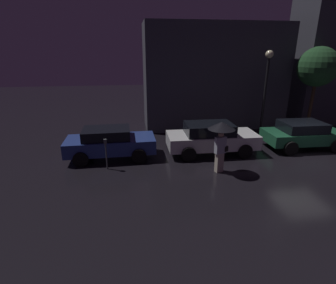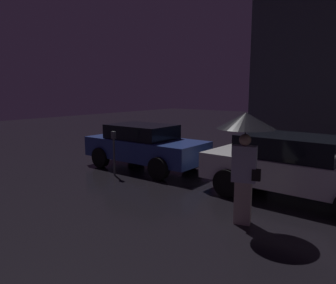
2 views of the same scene
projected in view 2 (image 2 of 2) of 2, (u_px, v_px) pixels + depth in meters
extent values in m
cube|color=navy|center=(146.00, 149.00, 10.88)|extent=(4.15, 1.79, 0.65)
cube|color=black|center=(142.00, 132.00, 10.89)|extent=(2.17, 1.55, 0.46)
cylinder|color=black|center=(192.00, 159.00, 10.81)|extent=(0.67, 0.22, 0.67)
cylinder|color=black|center=(159.00, 169.00, 9.48)|extent=(0.67, 0.22, 0.67)
cylinder|color=black|center=(136.00, 150.00, 12.37)|extent=(0.67, 0.22, 0.67)
cylinder|color=black|center=(101.00, 157.00, 11.04)|extent=(0.67, 0.22, 0.67)
cube|color=silver|center=(296.00, 171.00, 7.81)|extent=(4.43, 1.88, 0.66)
cube|color=black|center=(290.00, 146.00, 7.83)|extent=(2.31, 1.63, 0.52)
cylinder|color=black|center=(257.00, 169.00, 9.40)|extent=(0.69, 0.22, 0.69)
cylinder|color=black|center=(227.00, 183.00, 8.00)|extent=(0.69, 0.22, 0.69)
cube|color=beige|center=(243.00, 203.00, 6.38)|extent=(0.36, 0.29, 0.84)
cube|color=#B2B7C6|center=(244.00, 164.00, 6.25)|extent=(0.50, 0.34, 0.70)
sphere|color=tan|center=(245.00, 140.00, 6.18)|extent=(0.23, 0.23, 0.23)
cylinder|color=black|center=(245.00, 150.00, 6.21)|extent=(0.02, 0.02, 0.82)
cone|color=black|center=(246.00, 121.00, 6.12)|extent=(1.10, 1.10, 0.30)
cube|color=black|center=(256.00, 175.00, 6.13)|extent=(0.18, 0.14, 0.22)
cylinder|color=#4C5154|center=(114.00, 157.00, 9.96)|extent=(0.06, 0.06, 1.14)
cube|color=#4C5154|center=(114.00, 135.00, 9.85)|extent=(0.12, 0.10, 0.22)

